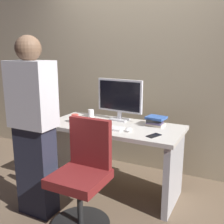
{
  "coord_description": "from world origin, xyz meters",
  "views": [
    {
      "loc": [
        1.17,
        -2.4,
        1.52
      ],
      "look_at": [
        0.0,
        -0.05,
        0.9
      ],
      "focal_mm": 42.58,
      "sensor_mm": 36.0,
      "label": 1
    }
  ],
  "objects": [
    {
      "name": "keyboard",
      "position": [
        -0.06,
        -0.14,
        0.76
      ],
      "size": [
        0.43,
        0.15,
        0.02
      ],
      "primitive_type": "cube",
      "rotation": [
        0.0,
        0.0,
        0.04
      ],
      "color": "white",
      "rests_on": "desk"
    },
    {
      "name": "book_stack",
      "position": [
        0.39,
        0.16,
        0.8
      ],
      "size": [
        0.21,
        0.19,
        0.1
      ],
      "color": "beige",
      "rests_on": "desk"
    },
    {
      "name": "cell_phone",
      "position": [
        0.48,
        -0.16,
        0.76
      ],
      "size": [
        0.12,
        0.16,
        0.01
      ],
      "primitive_type": "cube",
      "rotation": [
        0.0,
        0.0,
        -0.4
      ],
      "color": "black",
      "rests_on": "desk"
    },
    {
      "name": "wall_back",
      "position": [
        0.0,
        0.78,
        1.5
      ],
      "size": [
        6.4,
        0.1,
        3.0
      ],
      "primitive_type": "cube",
      "color": "tan",
      "rests_on": "ground"
    },
    {
      "name": "ground_plane",
      "position": [
        0.0,
        0.0,
        0.0
      ],
      "size": [
        9.0,
        9.0,
        0.0
      ],
      "primitive_type": "plane",
      "color": "brown"
    },
    {
      "name": "mouse",
      "position": [
        0.22,
        -0.13,
        0.77
      ],
      "size": [
        0.06,
        0.1,
        0.03
      ],
      "primitive_type": "ellipsoid",
      "color": "white",
      "rests_on": "desk"
    },
    {
      "name": "person_at_desk",
      "position": [
        -0.47,
        -0.67,
        0.84
      ],
      "size": [
        0.4,
        0.24,
        1.64
      ],
      "color": "#262838",
      "rests_on": "ground"
    },
    {
      "name": "office_chair",
      "position": [
        0.01,
        -0.63,
        0.43
      ],
      "size": [
        0.52,
        0.52,
        0.94
      ],
      "color": "black",
      "rests_on": "ground"
    },
    {
      "name": "desk",
      "position": [
        0.0,
        0.0,
        0.52
      ],
      "size": [
        1.41,
        0.66,
        0.75
      ],
      "color": "beige",
      "rests_on": "ground"
    },
    {
      "name": "cup_near_keyboard",
      "position": [
        -0.42,
        -0.1,
        0.8
      ],
      "size": [
        0.08,
        0.08,
        0.09
      ],
      "primitive_type": "cylinder",
      "color": "#D84C3F",
      "rests_on": "desk"
    },
    {
      "name": "cup_by_monitor",
      "position": [
        -0.4,
        0.2,
        0.79
      ],
      "size": [
        0.07,
        0.07,
        0.08
      ],
      "primitive_type": "cylinder",
      "color": "silver",
      "rests_on": "desk"
    },
    {
      "name": "monitor",
      "position": [
        -0.03,
        0.21,
        1.01
      ],
      "size": [
        0.54,
        0.16,
        0.46
      ],
      "color": "silver",
      "rests_on": "desk"
    }
  ]
}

